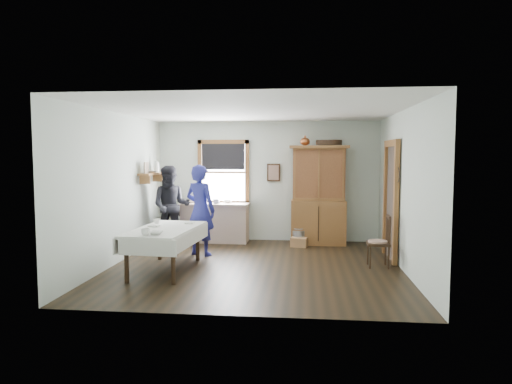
% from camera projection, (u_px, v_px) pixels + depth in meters
% --- Properties ---
extents(room, '(5.01, 5.01, 2.70)m').
position_uv_depth(room, '(256.00, 189.00, 7.88)').
color(room, black).
rests_on(room, ground).
extents(window, '(1.18, 0.07, 1.48)m').
position_uv_depth(window, '(223.00, 169.00, 10.40)').
color(window, white).
rests_on(window, room).
extents(doorway, '(0.09, 1.14, 2.22)m').
position_uv_depth(doorway, '(391.00, 197.00, 8.48)').
color(doorway, '#40362E').
rests_on(doorway, room).
extents(wall_shelf, '(0.24, 1.00, 0.44)m').
position_uv_depth(wall_shelf, '(152.00, 173.00, 9.63)').
color(wall_shelf, '#965F2E').
rests_on(wall_shelf, room).
extents(framed_picture, '(0.30, 0.04, 0.40)m').
position_uv_depth(framed_picture, '(274.00, 173.00, 10.29)').
color(framed_picture, black).
rests_on(framed_picture, room).
extents(rug_beater, '(0.01, 0.27, 0.27)m').
position_uv_depth(rug_beater, '(398.00, 168.00, 7.89)').
color(rug_beater, black).
rests_on(rug_beater, room).
extents(work_counter, '(1.53, 0.59, 0.87)m').
position_uv_depth(work_counter, '(215.00, 222.00, 10.23)').
color(work_counter, tan).
rests_on(work_counter, room).
extents(china_hutch, '(1.27, 0.62, 2.15)m').
position_uv_depth(china_hutch, '(318.00, 195.00, 9.92)').
color(china_hutch, '#965F2E').
rests_on(china_hutch, room).
extents(dining_table, '(1.09, 1.88, 0.72)m').
position_uv_depth(dining_table, '(165.00, 249.00, 7.64)').
color(dining_table, silver).
rests_on(dining_table, room).
extents(spindle_chair, '(0.43, 0.43, 0.91)m').
position_uv_depth(spindle_chair, '(378.00, 241.00, 7.90)').
color(spindle_chair, black).
rests_on(spindle_chair, room).
extents(pail, '(0.32, 0.32, 0.33)m').
position_uv_depth(pail, '(298.00, 238.00, 9.85)').
color(pail, '#979B9F').
rests_on(pail, room).
extents(wicker_basket, '(0.38, 0.31, 0.20)m').
position_uv_depth(wicker_basket, '(299.00, 242.00, 9.67)').
color(wicker_basket, '#9C6E47').
rests_on(wicker_basket, room).
extents(woman_blue, '(0.70, 0.60, 1.63)m').
position_uv_depth(woman_blue, '(200.00, 213.00, 8.82)').
color(woman_blue, navy).
rests_on(woman_blue, room).
extents(figure_dark, '(0.85, 0.70, 1.59)m').
position_uv_depth(figure_dark, '(171.00, 209.00, 9.74)').
color(figure_dark, black).
rests_on(figure_dark, room).
extents(table_cup_a, '(0.15, 0.15, 0.10)m').
position_uv_depth(table_cup_a, '(146.00, 232.00, 6.92)').
color(table_cup_a, white).
rests_on(table_cup_a, dining_table).
extents(table_cup_b, '(0.13, 0.13, 0.10)m').
position_uv_depth(table_cup_b, '(157.00, 222.00, 8.01)').
color(table_cup_b, white).
rests_on(table_cup_b, dining_table).
extents(table_bowl, '(0.23, 0.23, 0.06)m').
position_uv_depth(table_bowl, '(156.00, 233.00, 6.98)').
color(table_bowl, white).
rests_on(table_bowl, dining_table).
extents(counter_book, '(0.20, 0.26, 0.02)m').
position_uv_depth(counter_book, '(188.00, 202.00, 10.37)').
color(counter_book, '#806455').
rests_on(counter_book, work_counter).
extents(counter_bowl, '(0.24, 0.24, 0.06)m').
position_uv_depth(counter_bowl, '(228.00, 202.00, 10.25)').
color(counter_bowl, white).
rests_on(counter_bowl, work_counter).
extents(shelf_bowl, '(0.22, 0.22, 0.05)m').
position_uv_depth(shelf_bowl, '(152.00, 171.00, 9.64)').
color(shelf_bowl, white).
rests_on(shelf_bowl, wall_shelf).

